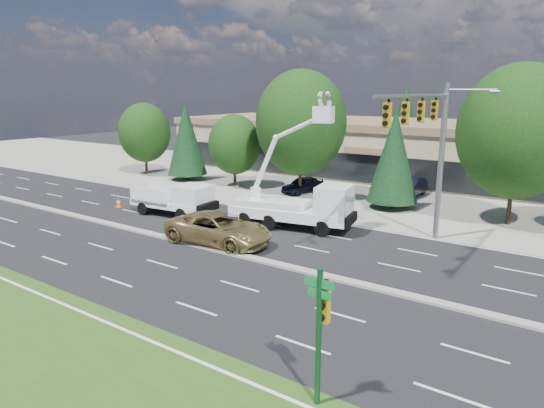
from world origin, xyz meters
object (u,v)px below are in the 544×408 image
Objects in this scene: street_sign_pole at (321,322)px; utility_pickup at (177,203)px; minivan at (219,229)px; signal_mast at (432,139)px; bucket_truck at (300,201)px.

utility_pickup is at bearing 145.64° from street_sign_pole.
utility_pickup reaches higher than minivan.
signal_mast is 12.66m from minivan.
utility_pickup is at bearing -170.35° from signal_mast.
minivan is (-11.86, 9.46, -1.56)m from street_sign_pole.
signal_mast is 15.99m from street_sign_pole.
minivan is at bearing -148.82° from signal_mast.
street_sign_pole is (1.97, -15.45, -3.61)m from signal_mast.
signal_mast is at bearing -62.76° from minivan.
signal_mast is 17.51m from utility_pickup.
street_sign_pole is 17.64m from bucket_truck.
street_sign_pole is 15.25m from minivan.
signal_mast reaches higher than street_sign_pole.
utility_pickup is 0.97× the size of minivan.
signal_mast is 1.66× the size of utility_pickup.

